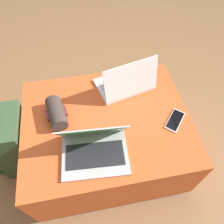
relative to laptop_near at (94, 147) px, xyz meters
name	(u,v)px	position (x,y,z in m)	size (l,w,h in m)	color
ground_plane	(107,153)	(0.09, 0.18, -0.50)	(14.00, 14.00, 0.00)	olive
ottoman	(107,139)	(0.09, 0.18, -0.27)	(0.96, 0.77, 0.45)	maroon
laptop_near	(94,147)	(0.00, 0.00, 0.00)	(0.35, 0.28, 0.24)	#B7B7BC
laptop_far	(126,83)	(0.26, 0.40, 0.00)	(0.38, 0.30, 0.24)	silver
cell_phone	(175,120)	(0.48, 0.10, -0.05)	(0.15, 0.16, 0.01)	white
backpack	(13,143)	(-0.51, 0.26, -0.27)	(0.25, 0.28, 0.55)	#385133
wrist_brace	(56,113)	(-0.18, 0.25, 0.00)	(0.12, 0.21, 0.09)	#3D332D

